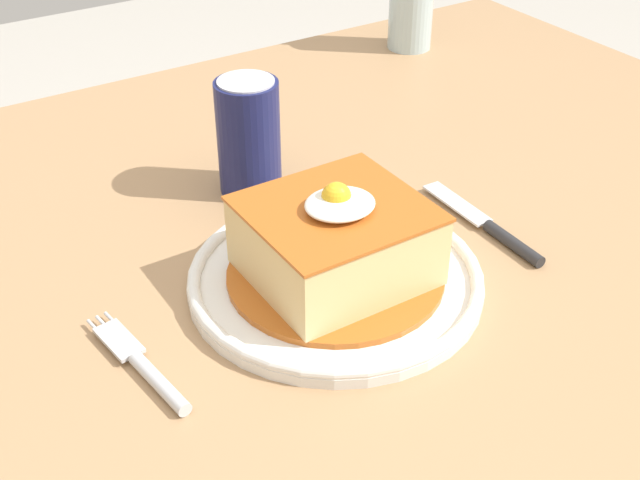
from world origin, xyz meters
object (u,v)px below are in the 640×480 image
object	(u,v)px
fork	(146,369)
knife	(497,232)
main_plate	(332,279)
soda_can	(249,137)

from	to	relation	value
fork	knife	bearing A→B (deg)	-0.43
main_plate	fork	bearing A→B (deg)	-175.13
fork	main_plate	bearing A→B (deg)	4.87
knife	soda_can	xyz separation A→B (m)	(-0.16, 0.21, 0.06)
knife	main_plate	bearing A→B (deg)	174.16
main_plate	soda_can	size ratio (longest dim) A/B	2.13
fork	soda_can	distance (m)	0.30
main_plate	fork	distance (m)	0.19
knife	soda_can	bearing A→B (deg)	126.74
fork	knife	size ratio (longest dim) A/B	0.86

